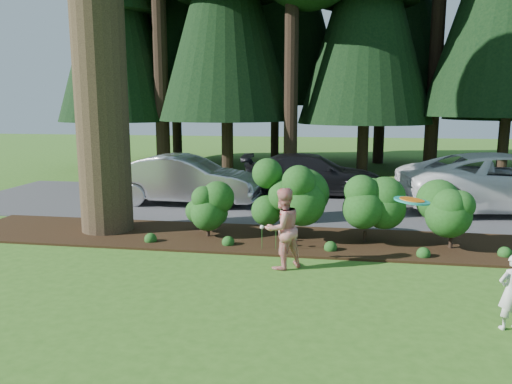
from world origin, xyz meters
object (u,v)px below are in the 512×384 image
(adult, at_px, (283,228))
(frisbee, at_px, (412,201))
(car_white_suv, at_px, (507,183))
(child, at_px, (512,292))
(car_dark_suv, at_px, (312,174))
(car_silver_wagon, at_px, (185,180))

(adult, height_order, frisbee, frisbee)
(car_white_suv, height_order, adult, car_white_suv)
(child, bearing_deg, frisbee, -30.39)
(car_white_suv, xyz_separation_m, car_dark_suv, (-5.69, 1.85, -0.15))
(frisbee, bearing_deg, adult, 138.99)
(car_silver_wagon, height_order, car_white_suv, car_white_suv)
(car_silver_wagon, bearing_deg, adult, -145.80)
(child, height_order, frisbee, frisbee)
(car_silver_wagon, bearing_deg, car_dark_suv, -58.11)
(car_dark_suv, relative_size, frisbee, 9.40)
(car_white_suv, xyz_separation_m, frisbee, (-3.75, -7.82, 0.86))
(car_dark_suv, bearing_deg, car_silver_wagon, 115.81)
(child, bearing_deg, adult, -49.29)
(car_dark_suv, distance_m, adult, 7.88)
(car_white_suv, xyz_separation_m, adult, (-5.82, -6.02, -0.09))
(adult, distance_m, frisbee, 2.91)
(car_silver_wagon, xyz_separation_m, frisbee, (5.74, -7.40, 0.95))
(car_dark_suv, xyz_separation_m, child, (3.29, -9.98, -0.18))
(child, bearing_deg, car_white_suv, -124.12)
(car_white_suv, relative_size, frisbee, 11.91)
(car_silver_wagon, distance_m, car_white_suv, 9.50)
(car_silver_wagon, distance_m, frisbee, 9.42)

